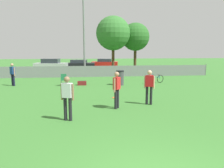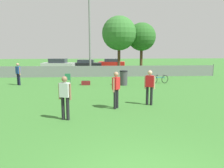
{
  "view_description": "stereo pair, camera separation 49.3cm",
  "coord_description": "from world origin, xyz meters",
  "px_view_note": "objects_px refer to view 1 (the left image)",
  "views": [
    {
      "loc": [
        -1.41,
        -3.69,
        2.74
      ],
      "look_at": [
        -0.17,
        6.79,
        1.05
      ],
      "focal_mm": 35.0,
      "sensor_mm": 36.0,
      "label": 1
    },
    {
      "loc": [
        -0.92,
        -3.73,
        2.74
      ],
      "look_at": [
        -0.17,
        6.79,
        1.05
      ],
      "focal_mm": 35.0,
      "sensor_mm": 36.0,
      "label": 2
    }
  ],
  "objects_px": {
    "player_receiver_white": "(67,95)",
    "folding_chair_sideline": "(64,79)",
    "light_pole": "(84,21)",
    "tree_far_right": "(135,37)",
    "player_defender_red": "(117,87)",
    "player_thrower_red": "(149,85)",
    "trash_bin": "(120,78)",
    "tree_near_pole": "(113,33)",
    "frisbee_disc": "(115,98)",
    "spectator_in_blue": "(13,73)",
    "bicycle_sideline": "(155,79)",
    "gear_bag_sideline": "(82,83)",
    "parked_car_red": "(105,63)",
    "parked_car_silver": "(51,65)",
    "parked_car_dark": "(79,64)"
  },
  "relations": [
    {
      "from": "light_pole",
      "to": "player_receiver_white",
      "type": "height_order",
      "value": "light_pole"
    },
    {
      "from": "tree_far_right",
      "to": "player_defender_red",
      "type": "relative_size",
      "value": 3.35
    },
    {
      "from": "player_defender_red",
      "to": "player_thrower_red",
      "type": "relative_size",
      "value": 1.0
    },
    {
      "from": "trash_bin",
      "to": "spectator_in_blue",
      "type": "bearing_deg",
      "value": 175.75
    },
    {
      "from": "trash_bin",
      "to": "parked_car_silver",
      "type": "xyz_separation_m",
      "value": [
        -7.16,
        13.03,
        0.15
      ]
    },
    {
      "from": "player_receiver_white",
      "to": "bicycle_sideline",
      "type": "height_order",
      "value": "player_receiver_white"
    },
    {
      "from": "player_receiver_white",
      "to": "parked_car_red",
      "type": "relative_size",
      "value": 0.41
    },
    {
      "from": "parked_car_dark",
      "to": "parked_car_red",
      "type": "xyz_separation_m",
      "value": [
        3.85,
        2.26,
        0.01
      ]
    },
    {
      "from": "player_receiver_white",
      "to": "frisbee_disc",
      "type": "height_order",
      "value": "player_receiver_white"
    },
    {
      "from": "tree_near_pole",
      "to": "player_defender_red",
      "type": "height_order",
      "value": "tree_near_pole"
    },
    {
      "from": "light_pole",
      "to": "bicycle_sideline",
      "type": "height_order",
      "value": "light_pole"
    },
    {
      "from": "player_defender_red",
      "to": "player_thrower_red",
      "type": "height_order",
      "value": "same"
    },
    {
      "from": "folding_chair_sideline",
      "to": "parked_car_red",
      "type": "xyz_separation_m",
      "value": [
        4.57,
        16.9,
        0.14
      ]
    },
    {
      "from": "parked_car_silver",
      "to": "light_pole",
      "type": "bearing_deg",
      "value": -48.5
    },
    {
      "from": "trash_bin",
      "to": "tree_far_right",
      "type": "bearing_deg",
      "value": 70.34
    },
    {
      "from": "player_receiver_white",
      "to": "frisbee_disc",
      "type": "xyz_separation_m",
      "value": [
        2.32,
        3.72,
        -0.98
      ]
    },
    {
      "from": "light_pole",
      "to": "trash_bin",
      "type": "relative_size",
      "value": 8.53
    },
    {
      "from": "tree_far_right",
      "to": "trash_bin",
      "type": "distance_m",
      "value": 10.07
    },
    {
      "from": "tree_far_right",
      "to": "spectator_in_blue",
      "type": "relative_size",
      "value": 3.4
    },
    {
      "from": "player_thrower_red",
      "to": "spectator_in_blue",
      "type": "relative_size",
      "value": 1.02
    },
    {
      "from": "player_receiver_white",
      "to": "folding_chair_sideline",
      "type": "xyz_separation_m",
      "value": [
        -0.98,
        8.37,
        -0.49
      ]
    },
    {
      "from": "tree_far_right",
      "to": "player_defender_red",
      "type": "xyz_separation_m",
      "value": [
        -4.35,
        -15.49,
        -3.13
      ]
    },
    {
      "from": "folding_chair_sideline",
      "to": "parked_car_red",
      "type": "relative_size",
      "value": 0.21
    },
    {
      "from": "player_thrower_red",
      "to": "folding_chair_sideline",
      "type": "distance_m",
      "value": 7.95
    },
    {
      "from": "tree_far_right",
      "to": "parked_car_red",
      "type": "bearing_deg",
      "value": 109.14
    },
    {
      "from": "player_defender_red",
      "to": "trash_bin",
      "type": "xyz_separation_m",
      "value": [
        1.18,
        6.62,
        -0.43
      ]
    },
    {
      "from": "parked_car_silver",
      "to": "spectator_in_blue",
      "type": "bearing_deg",
      "value": -86.46
    },
    {
      "from": "player_receiver_white",
      "to": "gear_bag_sideline",
      "type": "distance_m",
      "value": 8.49
    },
    {
      "from": "parked_car_silver",
      "to": "player_defender_red",
      "type": "bearing_deg",
      "value": -65.45
    },
    {
      "from": "folding_chair_sideline",
      "to": "trash_bin",
      "type": "bearing_deg",
      "value": 167.99
    },
    {
      "from": "spectator_in_blue",
      "to": "parked_car_dark",
      "type": "xyz_separation_m",
      "value": [
        4.49,
        14.3,
        -0.34
      ]
    },
    {
      "from": "trash_bin",
      "to": "gear_bag_sideline",
      "type": "relative_size",
      "value": 1.67
    },
    {
      "from": "trash_bin",
      "to": "player_receiver_white",
      "type": "bearing_deg",
      "value": -112.09
    },
    {
      "from": "player_thrower_red",
      "to": "trash_bin",
      "type": "height_order",
      "value": "player_thrower_red"
    },
    {
      "from": "player_thrower_red",
      "to": "player_receiver_white",
      "type": "height_order",
      "value": "same"
    },
    {
      "from": "bicycle_sideline",
      "to": "player_receiver_white",
      "type": "bearing_deg",
      "value": -145.34
    },
    {
      "from": "folding_chair_sideline",
      "to": "bicycle_sideline",
      "type": "relative_size",
      "value": 0.56
    },
    {
      "from": "player_defender_red",
      "to": "parked_car_dark",
      "type": "xyz_separation_m",
      "value": [
        -2.38,
        21.52,
        -0.36
      ]
    },
    {
      "from": "light_pole",
      "to": "tree_far_right",
      "type": "distance_m",
      "value": 6.54
    },
    {
      "from": "player_thrower_red",
      "to": "trash_bin",
      "type": "bearing_deg",
      "value": 115.8
    },
    {
      "from": "light_pole",
      "to": "tree_near_pole",
      "type": "bearing_deg",
      "value": 26.36
    },
    {
      "from": "tree_near_pole",
      "to": "player_defender_red",
      "type": "xyz_separation_m",
      "value": [
        -1.63,
        -14.59,
        -3.46
      ]
    },
    {
      "from": "gear_bag_sideline",
      "to": "parked_car_red",
      "type": "bearing_deg",
      "value": 79.25
    },
    {
      "from": "tree_near_pole",
      "to": "frisbee_disc",
      "type": "height_order",
      "value": "tree_near_pole"
    },
    {
      "from": "parked_car_red",
      "to": "trash_bin",
      "type": "bearing_deg",
      "value": -81.24
    },
    {
      "from": "tree_far_right",
      "to": "parked_car_red",
      "type": "xyz_separation_m",
      "value": [
        -2.88,
        8.29,
        -3.47
      ]
    },
    {
      "from": "tree_far_right",
      "to": "frisbee_disc",
      "type": "relative_size",
      "value": 19.96
    },
    {
      "from": "light_pole",
      "to": "frisbee_disc",
      "type": "bearing_deg",
      "value": -80.88
    },
    {
      "from": "tree_near_pole",
      "to": "frisbee_disc",
      "type": "bearing_deg",
      "value": -96.61
    },
    {
      "from": "gear_bag_sideline",
      "to": "frisbee_disc",
      "type": "bearing_deg",
      "value": -67.81
    }
  ]
}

